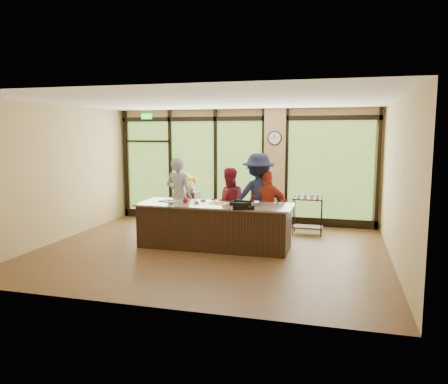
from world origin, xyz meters
The scene contains 25 objects.
floor centered at (0.00, 0.00, 0.00)m, with size 7.00×7.00×0.00m, color #50311C.
ceiling centered at (0.00, 0.00, 3.00)m, with size 7.00×7.00×0.00m, color white.
back_wall centered at (0.00, 3.00, 1.50)m, with size 7.00×7.00×0.00m, color tan.
left_wall centered at (-3.50, 0.00, 1.50)m, with size 6.00×6.00×0.00m, color tan.
right_wall centered at (3.50, 0.00, 1.50)m, with size 6.00×6.00×0.00m, color tan.
window_wall centered at (0.16, 2.95, 1.39)m, with size 6.90×0.12×3.00m.
island_base centered at (0.00, 0.30, 0.44)m, with size 3.10×1.00×0.88m, color black.
countertop centered at (0.00, 0.30, 0.90)m, with size 3.20×1.10×0.04m, color #6C6459.
wall_clock centered at (0.85, 2.87, 2.25)m, with size 0.36×0.04×0.36m.
cook_left centered at (-1.08, 1.06, 0.92)m, with size 0.67×0.44×1.85m, color gray.
cook_midleft centered at (0.12, 0.99, 0.81)m, with size 0.79×0.62×1.62m, color maroon.
cook_midright centered at (1.00, 1.00, 0.79)m, with size 0.92×0.38×1.58m, color #AC301A.
cook_right centered at (0.78, 1.09, 0.97)m, with size 1.26×0.72×1.95m, color #171B33.
roasting_pan centered at (0.69, -0.12, 0.96)m, with size 0.42×0.33×0.07m, color black.
mixing_bowl centered at (0.78, 0.29, 0.96)m, with size 0.33×0.33×0.08m, color silver.
cutting_board_left centered at (-1.02, 0.37, 0.93)m, with size 0.41×0.31×0.01m, color #347F2E.
cutting_board_center centered at (0.05, 0.39, 0.93)m, with size 0.38×0.28×0.01m, color gold.
cutting_board_right centered at (0.10, 0.36, 0.93)m, with size 0.36×0.27×0.01m, color gold.
prep_bowl_near centered at (-0.88, 0.08, 0.94)m, with size 0.15×0.15×0.05m, color silver.
prep_bowl_mid centered at (-0.38, 0.28, 0.94)m, with size 0.12×0.12×0.04m, color silver.
prep_bowl_far centered at (-0.35, 0.62, 0.94)m, with size 0.14×0.14×0.04m, color silver.
red_ramekin centered at (-0.62, 0.26, 0.97)m, with size 0.12×0.12×0.10m, color red.
flower_stand centered at (-1.25, 2.33, 0.43)m, with size 0.43×0.43×0.86m, color black.
flower_vase centered at (-1.25, 2.33, 0.98)m, with size 0.23×0.23×0.24m, color #8D704D.
bar_cart centered at (1.79, 1.98, 0.57)m, with size 0.70×0.41×0.96m.
Camera 1 is at (2.53, -8.28, 2.38)m, focal length 35.00 mm.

